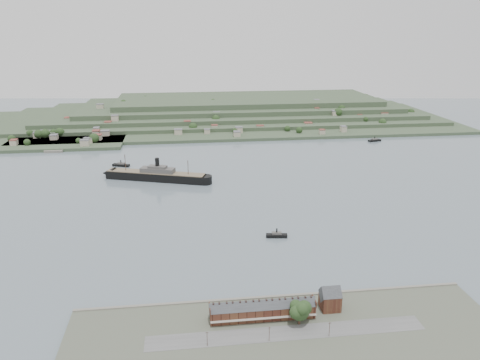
{
  "coord_description": "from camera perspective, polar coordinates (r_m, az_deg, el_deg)",
  "views": [
    {
      "loc": [
        -48.0,
        -374.54,
        147.41
      ],
      "look_at": [
        3.21,
        30.0,
        12.75
      ],
      "focal_mm": 35.0,
      "sensor_mm": 36.0,
      "label": 1
    }
  ],
  "objects": [
    {
      "name": "ground",
      "position": [
        405.36,
        0.08,
        -3.05
      ],
      "size": [
        1400.0,
        1400.0,
        0.0
      ],
      "primitive_type": "plane",
      "color": "slate",
      "rests_on": "ground"
    },
    {
      "name": "far_peninsula",
      "position": [
        783.2,
        -1.56,
        8.3
      ],
      "size": [
        760.0,
        309.0,
        30.0
      ],
      "color": "#374830",
      "rests_on": "ground"
    },
    {
      "name": "gabled_building",
      "position": [
        263.46,
        10.93,
        -14.0
      ],
      "size": [
        10.4,
        10.18,
        14.09
      ],
      "color": "#432018",
      "rests_on": "ground"
    },
    {
      "name": "terrace_row",
      "position": [
        252.69,
        2.77,
        -15.55
      ],
      "size": [
        55.6,
        9.8,
        11.07
      ],
      "color": "#432018",
      "rests_on": "ground"
    },
    {
      "name": "ferry_west",
      "position": [
        532.18,
        -14.3,
        1.81
      ],
      "size": [
        19.65,
        11.49,
        7.12
      ],
      "color": "black",
      "rests_on": "ground"
    },
    {
      "name": "ferry_east",
      "position": [
        654.6,
        16.08,
        4.69
      ],
      "size": [
        18.74,
        9.01,
        6.78
      ],
      "color": "black",
      "rests_on": "ground"
    },
    {
      "name": "steamship",
      "position": [
        476.26,
        -10.53,
        0.58
      ],
      "size": [
        112.32,
        48.57,
        27.86
      ],
      "color": "black",
      "rests_on": "ground"
    },
    {
      "name": "tugboat",
      "position": [
        345.68,
        4.49,
        -6.72
      ],
      "size": [
        15.85,
        6.16,
        6.95
      ],
      "color": "black",
      "rests_on": "ground"
    },
    {
      "name": "fig_tree",
      "position": [
        247.78,
        7.38,
        -15.49
      ],
      "size": [
        12.19,
        10.56,
        13.6
      ],
      "color": "#3C271B",
      "rests_on": "ground"
    },
    {
      "name": "near_shore",
      "position": [
        242.9,
        6.0,
        -18.91
      ],
      "size": [
        220.0,
        80.0,
        2.6
      ],
      "color": "#4C5142",
      "rests_on": "ground"
    }
  ]
}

